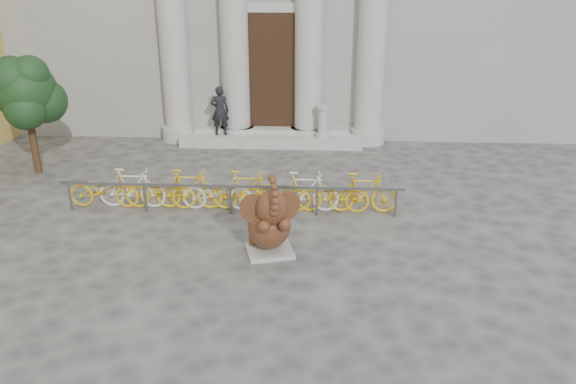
# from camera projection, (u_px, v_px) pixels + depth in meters

# --- Properties ---
(ground) EXTENTS (80.00, 80.00, 0.00)m
(ground) POSITION_uv_depth(u_px,v_px,m) (228.00, 293.00, 10.09)
(ground) COLOR #474442
(ground) RESTS_ON ground
(entrance_steps) EXTENTS (6.00, 1.20, 0.36)m
(entrance_steps) POSITION_uv_depth(u_px,v_px,m) (271.00, 139.00, 18.76)
(entrance_steps) COLOR #A8A59E
(entrance_steps) RESTS_ON ground
(elephant_statue) EXTENTS (1.20, 1.44, 1.82)m
(elephant_statue) POSITION_uv_depth(u_px,v_px,m) (270.00, 224.00, 11.27)
(elephant_statue) COLOR #A8A59E
(elephant_statue) RESTS_ON ground
(bike_rack) EXTENTS (8.18, 0.53, 1.00)m
(bike_rack) POSITION_uv_depth(u_px,v_px,m) (231.00, 190.00, 13.47)
(bike_rack) COLOR slate
(bike_rack) RESTS_ON ground
(tree) EXTENTS (1.92, 1.75, 3.33)m
(tree) POSITION_uv_depth(u_px,v_px,m) (26.00, 92.00, 15.35)
(tree) COLOR #332114
(tree) RESTS_ON ground
(pedestrian) EXTENTS (0.62, 0.44, 1.61)m
(pedestrian) POSITION_uv_depth(u_px,v_px,m) (220.00, 111.00, 18.32)
(pedestrian) COLOR black
(pedestrian) RESTS_ON entrance_steps
(balustrade_post) EXTENTS (0.43, 0.43, 1.04)m
(balustrade_post) POSITION_uv_depth(u_px,v_px,m) (323.00, 123.00, 18.15)
(balustrade_post) COLOR #A8A59E
(balustrade_post) RESTS_ON entrance_steps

